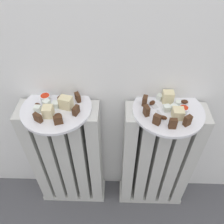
{
  "coord_description": "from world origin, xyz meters",
  "views": [
    {
      "loc": [
        0.02,
        -0.36,
        1.27
      ],
      "look_at": [
        0.0,
        0.28,
        0.66
      ],
      "focal_mm": 36.5,
      "sensor_mm": 36.0,
      "label": 1
    }
  ],
  "objects_px": {
    "plate_left": "(56,108)",
    "radiator_left": "(68,159)",
    "radiator_right": "(156,161)",
    "jam_bowl_left": "(45,98)",
    "fork": "(158,111)",
    "jam_bowl_right": "(184,109)",
    "plate_right": "(168,111)"
  },
  "relations": [
    {
      "from": "plate_left",
      "to": "radiator_left",
      "type": "bearing_deg",
      "value": 0.0
    },
    {
      "from": "radiator_left",
      "to": "radiator_right",
      "type": "bearing_deg",
      "value": 0.0
    },
    {
      "from": "jam_bowl_left",
      "to": "fork",
      "type": "height_order",
      "value": "jam_bowl_left"
    },
    {
      "from": "radiator_left",
      "to": "plate_left",
      "type": "relative_size",
      "value": 2.4
    },
    {
      "from": "plate_left",
      "to": "jam_bowl_left",
      "type": "distance_m",
      "value": 0.07
    },
    {
      "from": "radiator_left",
      "to": "plate_left",
      "type": "distance_m",
      "value": 0.34
    },
    {
      "from": "radiator_right",
      "to": "plate_left",
      "type": "height_order",
      "value": "plate_left"
    },
    {
      "from": "jam_bowl_left",
      "to": "jam_bowl_right",
      "type": "height_order",
      "value": "jam_bowl_left"
    },
    {
      "from": "plate_left",
      "to": "plate_right",
      "type": "distance_m",
      "value": 0.43
    },
    {
      "from": "radiator_left",
      "to": "plate_left",
      "type": "xyz_separation_m",
      "value": [
        0.0,
        0.0,
        0.34
      ]
    },
    {
      "from": "plate_left",
      "to": "plate_right",
      "type": "bearing_deg",
      "value": 0.0
    },
    {
      "from": "jam_bowl_left",
      "to": "jam_bowl_right",
      "type": "xyz_separation_m",
      "value": [
        0.54,
        -0.05,
        -0.0
      ]
    },
    {
      "from": "radiator_right",
      "to": "radiator_left",
      "type": "bearing_deg",
      "value": 180.0
    },
    {
      "from": "radiator_right",
      "to": "plate_right",
      "type": "distance_m",
      "value": 0.34
    },
    {
      "from": "radiator_left",
      "to": "plate_right",
      "type": "xyz_separation_m",
      "value": [
        0.43,
        0.0,
        0.34
      ]
    },
    {
      "from": "plate_left",
      "to": "plate_right",
      "type": "relative_size",
      "value": 1.0
    },
    {
      "from": "radiator_right",
      "to": "jam_bowl_left",
      "type": "distance_m",
      "value": 0.61
    },
    {
      "from": "plate_left",
      "to": "jam_bowl_right",
      "type": "relative_size",
      "value": 7.35
    },
    {
      "from": "radiator_left",
      "to": "radiator_right",
      "type": "relative_size",
      "value": 1.0
    },
    {
      "from": "fork",
      "to": "radiator_left",
      "type": "bearing_deg",
      "value": 178.53
    },
    {
      "from": "radiator_left",
      "to": "jam_bowl_right",
      "type": "height_order",
      "value": "jam_bowl_right"
    },
    {
      "from": "radiator_left",
      "to": "jam_bowl_right",
      "type": "bearing_deg",
      "value": -1.14
    },
    {
      "from": "plate_left",
      "to": "jam_bowl_right",
      "type": "distance_m",
      "value": 0.49
    },
    {
      "from": "radiator_right",
      "to": "plate_left",
      "type": "relative_size",
      "value": 2.4
    },
    {
      "from": "jam_bowl_left",
      "to": "plate_left",
      "type": "bearing_deg",
      "value": -39.09
    },
    {
      "from": "radiator_right",
      "to": "plate_right",
      "type": "xyz_separation_m",
      "value": [
        0.0,
        0.0,
        0.34
      ]
    },
    {
      "from": "radiator_left",
      "to": "plate_right",
      "type": "bearing_deg",
      "value": 0.0
    },
    {
      "from": "radiator_left",
      "to": "fork",
      "type": "xyz_separation_m",
      "value": [
        0.39,
        -0.01,
        0.35
      ]
    },
    {
      "from": "plate_left",
      "to": "jam_bowl_right",
      "type": "bearing_deg",
      "value": -1.14
    },
    {
      "from": "plate_right",
      "to": "jam_bowl_left",
      "type": "height_order",
      "value": "jam_bowl_left"
    },
    {
      "from": "jam_bowl_right",
      "to": "plate_right",
      "type": "bearing_deg",
      "value": 169.78
    },
    {
      "from": "jam_bowl_right",
      "to": "jam_bowl_left",
      "type": "bearing_deg",
      "value": 174.7
    }
  ]
}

